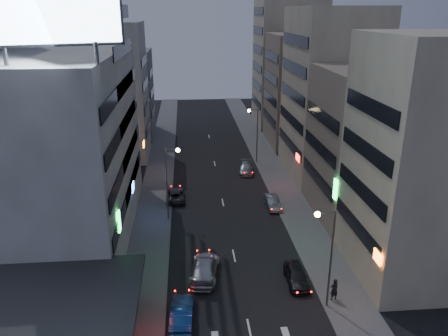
{
  "coord_description": "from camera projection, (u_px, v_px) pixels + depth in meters",
  "views": [
    {
      "loc": [
        -4.07,
        -21.17,
        21.5
      ],
      "look_at": [
        -0.41,
        19.75,
        6.62
      ],
      "focal_mm": 35.0,
      "sensor_mm": 36.0,
      "label": 1
    }
  ],
  "objects": [
    {
      "name": "sidewalk_left",
      "position": [
        157.0,
        191.0,
        54.89
      ],
      "size": [
        4.0,
        120.0,
        0.12
      ],
      "primitive_type": "cube",
      "color": "#4C4C4F",
      "rests_on": "ground"
    },
    {
      "name": "sidewalk_right",
      "position": [
        282.0,
        187.0,
        56.23
      ],
      "size": [
        4.0,
        120.0,
        0.12
      ],
      "primitive_type": "cube",
      "color": "#4C4C4F",
      "rests_on": "ground"
    },
    {
      "name": "white_building",
      "position": [
        51.0,
        149.0,
        41.73
      ],
      "size": [
        14.0,
        24.0,
        18.0
      ],
      "primitive_type": "cube",
      "color": "silver",
      "rests_on": "ground"
    },
    {
      "name": "shophouse_near",
      "position": [
        424.0,
        162.0,
        35.17
      ],
      "size": [
        10.0,
        11.0,
        20.0
      ],
      "primitive_type": "cube",
      "color": "beige",
      "rests_on": "ground"
    },
    {
      "name": "shophouse_mid",
      "position": [
        370.0,
        144.0,
        46.66
      ],
      "size": [
        11.0,
        12.0,
        16.0
      ],
      "primitive_type": "cube",
      "color": "gray",
      "rests_on": "ground"
    },
    {
      "name": "shophouse_far",
      "position": [
        330.0,
        94.0,
        57.77
      ],
      "size": [
        10.0,
        14.0,
        22.0
      ],
      "primitive_type": "cube",
      "color": "beige",
      "rests_on": "ground"
    },
    {
      "name": "far_left_a",
      "position": [
        108.0,
        92.0,
        64.92
      ],
      "size": [
        11.0,
        10.0,
        20.0
      ],
      "primitive_type": "cube",
      "color": "silver",
      "rests_on": "ground"
    },
    {
      "name": "far_left_b",
      "position": [
        118.0,
        93.0,
        77.91
      ],
      "size": [
        12.0,
        10.0,
        15.0
      ],
      "primitive_type": "cube",
      "color": "slate",
      "rests_on": "ground"
    },
    {
      "name": "far_right_a",
      "position": [
        303.0,
        90.0,
        72.54
      ],
      "size": [
        11.0,
        12.0,
        18.0
      ],
      "primitive_type": "cube",
      "color": "gray",
      "rests_on": "ground"
    },
    {
      "name": "far_right_b",
      "position": [
        288.0,
        62.0,
        84.67
      ],
      "size": [
        12.0,
        12.0,
        24.0
      ],
      "primitive_type": "cube",
      "color": "beige",
      "rests_on": "ground"
    },
    {
      "name": "billboard",
      "position": [
        45.0,
        8.0,
        28.36
      ],
      "size": [
        9.52,
        3.75,
        6.2
      ],
      "rotation": [
        0.0,
        0.0,
        0.35
      ],
      "color": "#595B60",
      "rests_on": "white_building"
    },
    {
      "name": "street_lamp_right_near",
      "position": [
        327.0,
        246.0,
        31.77
      ],
      "size": [
        1.6,
        0.44,
        8.02
      ],
      "color": "#595B60",
      "rests_on": "sidewalk_right"
    },
    {
      "name": "street_lamp_left",
      "position": [
        170.0,
        174.0,
        45.77
      ],
      "size": [
        1.6,
        0.44,
        8.02
      ],
      "color": "#595B60",
      "rests_on": "sidewalk_left"
    },
    {
      "name": "street_lamp_right_far",
      "position": [
        255.0,
        128.0,
        63.61
      ],
      "size": [
        1.6,
        0.44,
        8.02
      ],
      "color": "#595B60",
      "rests_on": "sidewalk_right"
    },
    {
      "name": "parked_car_right_near",
      "position": [
        296.0,
        276.0,
        36.31
      ],
      "size": [
        1.77,
        4.2,
        1.42
      ],
      "primitive_type": "imported",
      "rotation": [
        0.0,
        0.0,
        -0.02
      ],
      "color": "#242529",
      "rests_on": "ground"
    },
    {
      "name": "parked_car_right_mid",
      "position": [
        272.0,
        202.0,
        50.36
      ],
      "size": [
        1.45,
        4.0,
        1.31
      ],
      "primitive_type": "imported",
      "rotation": [
        0.0,
        0.0,
        0.02
      ],
      "color": "#9C9FA3",
      "rests_on": "ground"
    },
    {
      "name": "parked_car_left",
      "position": [
        175.0,
        195.0,
        52.35
      ],
      "size": [
        2.26,
        4.71,
        1.3
      ],
      "primitive_type": "imported",
      "rotation": [
        0.0,
        0.0,
        3.16
      ],
      "color": "#29282E",
      "rests_on": "ground"
    },
    {
      "name": "parked_car_right_far",
      "position": [
        246.0,
        168.0,
        61.18
      ],
      "size": [
        2.4,
        4.77,
        1.33
      ],
      "primitive_type": "imported",
      "rotation": [
        0.0,
        0.0,
        -0.12
      ],
      "color": "#92959A",
      "rests_on": "ground"
    },
    {
      "name": "road_car_blue",
      "position": [
        182.0,
        313.0,
        31.71
      ],
      "size": [
        1.85,
        4.64,
        1.5
      ],
      "primitive_type": "imported",
      "rotation": [
        0.0,
        0.0,
        3.08
      ],
      "color": "navy",
      "rests_on": "ground"
    },
    {
      "name": "road_car_silver",
      "position": [
        205.0,
        268.0,
        37.21
      ],
      "size": [
        3.15,
        5.87,
        1.62
      ],
      "primitive_type": "imported",
      "rotation": [
        0.0,
        0.0,
        2.98
      ],
      "color": "#ADAFB6",
      "rests_on": "ground"
    },
    {
      "name": "person",
      "position": [
        334.0,
        289.0,
        33.94
      ],
      "size": [
        0.78,
        0.62,
        1.87
      ],
      "primitive_type": "imported",
      "rotation": [
        0.0,
        0.0,
        3.42
      ],
      "color": "black",
      "rests_on": "sidewalk_right"
    },
    {
      "name": "scooter_silver_b",
      "position": [
        374.0,
        331.0,
        29.97
      ],
      "size": [
        1.08,
        2.08,
        1.21
      ],
      "primitive_type": null,
      "rotation": [
        0.0,
        0.0,
        1.35
      ],
      "color": "#B1B4BA",
      "rests_on": "sidewalk_right"
    }
  ]
}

